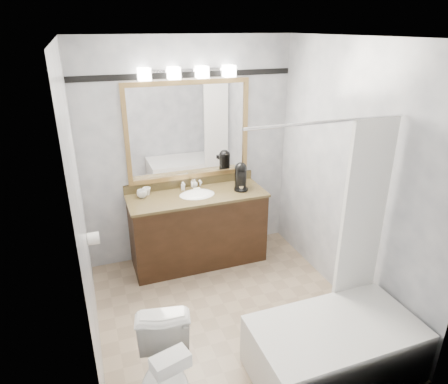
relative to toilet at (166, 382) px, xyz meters
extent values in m
cube|color=gray|center=(0.80, 0.89, -0.35)|extent=(2.40, 2.60, 0.01)
cube|color=white|center=(0.80, 0.89, 2.16)|extent=(2.40, 2.60, 0.01)
cube|color=silver|center=(0.80, 2.20, 0.90)|extent=(2.40, 0.01, 2.50)
cube|color=silver|center=(0.80, -0.41, 0.90)|extent=(2.40, 0.01, 2.50)
cube|color=silver|center=(-0.40, 0.89, 0.90)|extent=(0.01, 2.60, 2.50)
cube|color=silver|center=(2.01, 0.89, 0.90)|extent=(0.01, 2.60, 2.50)
cube|color=black|center=(0.80, 1.91, 0.06)|extent=(1.50, 0.55, 0.82)
cube|color=olive|center=(0.80, 1.91, 0.49)|extent=(1.53, 0.58, 0.03)
cube|color=olive|center=(0.80, 2.18, 0.55)|extent=(1.53, 0.03, 0.10)
ellipsoid|color=white|center=(0.80, 1.91, 0.47)|extent=(0.44, 0.34, 0.14)
cube|color=tan|center=(0.80, 2.17, 1.68)|extent=(1.40, 0.04, 0.05)
cube|color=tan|center=(0.80, 2.17, 0.63)|extent=(1.40, 0.04, 0.05)
cube|color=tan|center=(0.13, 2.17, 1.15)|extent=(0.05, 0.04, 1.00)
cube|color=tan|center=(1.48, 2.17, 1.15)|extent=(0.05, 0.04, 1.00)
cube|color=white|center=(0.80, 2.18, 1.15)|extent=(1.30, 0.01, 1.00)
cube|color=silver|center=(0.80, 2.16, 1.80)|extent=(0.90, 0.05, 0.03)
cube|color=white|center=(0.35, 2.11, 1.78)|extent=(0.12, 0.12, 0.12)
cube|color=white|center=(0.65, 2.11, 1.78)|extent=(0.12, 0.12, 0.12)
cube|color=white|center=(0.95, 2.11, 1.78)|extent=(0.12, 0.12, 0.12)
cube|color=white|center=(1.25, 2.11, 1.78)|extent=(0.12, 0.12, 0.12)
cube|color=black|center=(0.80, 2.18, 1.75)|extent=(2.40, 0.01, 0.06)
cube|color=white|center=(1.33, -0.03, -0.12)|extent=(1.30, 0.72, 0.45)
cylinder|color=silver|center=(1.33, 0.35, 1.60)|extent=(1.30, 0.02, 0.02)
cube|color=white|center=(1.75, 0.34, 0.83)|extent=(0.40, 0.04, 1.55)
cylinder|color=white|center=(-0.34, 1.56, 0.35)|extent=(0.11, 0.12, 0.12)
imported|color=white|center=(0.00, 0.00, 0.00)|extent=(0.52, 0.75, 0.70)
cube|color=white|center=(0.00, -0.23, 0.40)|extent=(0.25, 0.18, 0.09)
cylinder|color=black|center=(1.31, 1.86, 0.51)|extent=(0.16, 0.16, 0.02)
cylinder|color=black|center=(1.32, 1.91, 0.63)|extent=(0.13, 0.13, 0.23)
sphere|color=black|center=(1.32, 1.91, 0.74)|extent=(0.14, 0.14, 0.14)
cube|color=black|center=(1.30, 1.84, 0.70)|extent=(0.11, 0.11, 0.04)
cylinder|color=silver|center=(1.30, 1.84, 0.54)|extent=(0.05, 0.05, 0.05)
imported|color=white|center=(0.22, 2.03, 0.54)|extent=(0.11, 0.11, 0.09)
imported|color=white|center=(0.28, 2.09, 0.54)|extent=(0.11, 0.11, 0.08)
imported|color=white|center=(0.69, 2.09, 0.55)|extent=(0.05, 0.05, 0.09)
imported|color=white|center=(0.84, 2.13, 0.55)|extent=(0.08, 0.08, 0.10)
cube|color=beige|center=(0.84, 2.03, 0.51)|extent=(0.08, 0.05, 0.02)
camera|label=1|loc=(-0.32, -2.01, 2.23)|focal=32.00mm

